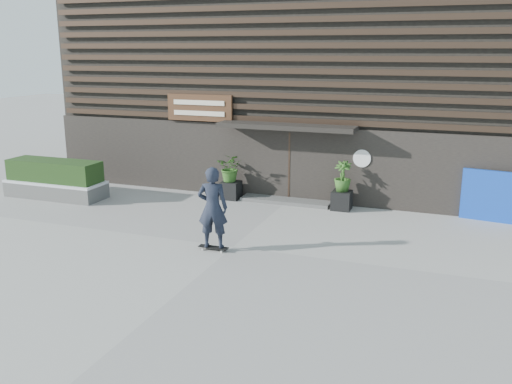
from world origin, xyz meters
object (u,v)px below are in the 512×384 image
at_px(blue_tarp, 490,196).
at_px(skateboarder, 213,208).
at_px(planter_pot_right, 342,200).
at_px(planter_pot_left, 231,190).
at_px(raised_bed, 56,190).

height_order(blue_tarp, skateboarder, skateboarder).
xyz_separation_m(blue_tarp, skateboarder, (-6.60, -5.11, 0.36)).
height_order(planter_pot_right, blue_tarp, blue_tarp).
bearing_deg(planter_pot_right, planter_pot_left, 180.00).
bearing_deg(skateboarder, planter_pot_right, 64.74).
distance_m(planter_pot_left, planter_pot_right, 3.80).
bearing_deg(planter_pot_left, raised_bed, -162.08).
distance_m(planter_pot_left, blue_tarp, 8.15).
height_order(planter_pot_right, skateboarder, skateboarder).
xyz_separation_m(raised_bed, skateboarder, (7.28, -2.95, 0.87)).
relative_size(raised_bed, blue_tarp, 2.15).
bearing_deg(blue_tarp, skateboarder, -134.12).
bearing_deg(raised_bed, planter_pot_left, 17.92).
distance_m(raised_bed, blue_tarp, 14.06).
relative_size(planter_pot_left, blue_tarp, 0.37).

